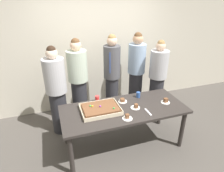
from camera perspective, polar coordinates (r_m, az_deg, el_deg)
name	(u,v)px	position (r m, az deg, el deg)	size (l,w,h in m)	color
ground_plane	(123,144)	(3.58, 3.19, -16.64)	(12.00, 12.00, 0.00)	#4C4742
interior_back_panel	(97,40)	(4.28, -4.39, 13.22)	(8.00, 0.12, 3.00)	beige
party_table	(124,113)	(3.18, 3.47, -7.79)	(2.00, 0.85, 0.74)	#2D2826
sheet_cake	(100,109)	(3.05, -3.44, -6.71)	(0.60, 0.46, 0.10)	beige
plated_slice_near_left	(127,118)	(2.88, 4.52, -9.21)	(0.15, 0.15, 0.07)	white
plated_slice_near_right	(136,107)	(3.14, 6.96, -6.11)	(0.15, 0.15, 0.08)	white
plated_slice_far_left	(166,101)	(3.39, 15.43, -4.33)	(0.15, 0.15, 0.08)	white
plated_slice_far_right	(123,101)	(3.30, 3.10, -4.34)	(0.15, 0.15, 0.06)	white
drink_cup_nearest	(97,99)	(3.31, -4.37, -3.74)	(0.07, 0.07, 0.10)	red
drink_cup_middle	(138,95)	(3.46, 7.71, -2.55)	(0.07, 0.07, 0.10)	#2D5199
cake_server_utensil	(148,112)	(3.08, 10.55, -7.50)	(0.03, 0.20, 0.01)	silver
person_serving_front	(136,71)	(4.25, 7.11, 4.32)	(0.37, 0.37, 1.71)	#28282D
person_green_shirt_behind	(112,76)	(3.88, -0.03, 2.83)	(0.33, 0.33, 1.74)	#28282D
person_striped_tie_right	(78,81)	(3.80, -9.81, 1.37)	(0.37, 0.37, 1.70)	#28282D
person_left_edge_reaching	(157,78)	(4.16, 13.19, 2.42)	(0.37, 0.37, 1.60)	#28282D
person_back_corner	(57,91)	(3.56, -15.94, -1.40)	(0.37, 0.37, 1.65)	#28282D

